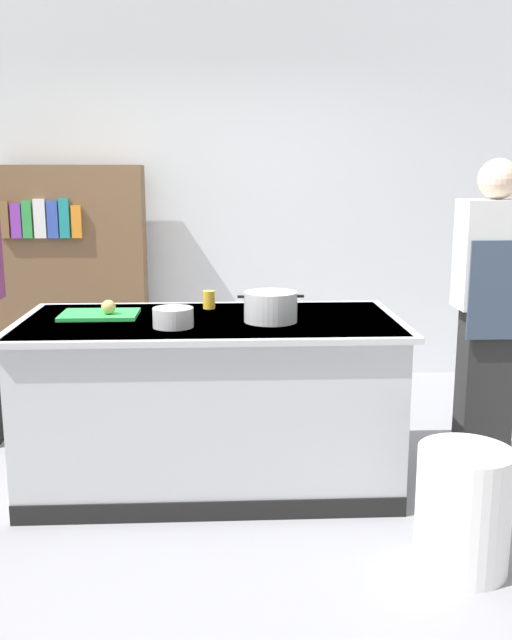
# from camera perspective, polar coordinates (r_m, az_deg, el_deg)

# --- Properties ---
(ground_plane) EXTENTS (10.00, 10.00, 0.00)m
(ground_plane) POSITION_cam_1_polar(r_m,az_deg,el_deg) (3.93, -3.59, -12.85)
(ground_plane) COLOR gray
(back_wall) EXTENTS (6.40, 0.12, 3.00)m
(back_wall) POSITION_cam_1_polar(r_m,az_deg,el_deg) (5.68, -3.51, 10.36)
(back_wall) COLOR silver
(back_wall) RESTS_ON ground_plane
(counter_island) EXTENTS (1.98, 0.98, 0.90)m
(counter_island) POSITION_cam_1_polar(r_m,az_deg,el_deg) (3.76, -3.68, -6.41)
(counter_island) COLOR #B7BABF
(counter_island) RESTS_ON ground_plane
(cutting_board) EXTENTS (0.40, 0.28, 0.02)m
(cutting_board) POSITION_cam_1_polar(r_m,az_deg,el_deg) (3.80, -12.55, 0.43)
(cutting_board) COLOR green
(cutting_board) RESTS_ON counter_island
(onion) EXTENTS (0.08, 0.08, 0.08)m
(onion) POSITION_cam_1_polar(r_m,az_deg,el_deg) (3.74, -11.85, 1.04)
(onion) COLOR tan
(onion) RESTS_ON cutting_board
(stock_pot) EXTENTS (0.34, 0.27, 0.15)m
(stock_pot) POSITION_cam_1_polar(r_m,az_deg,el_deg) (3.57, 1.19, 1.08)
(stock_pot) COLOR #B7BABF
(stock_pot) RESTS_ON counter_island
(mixing_bowl) EXTENTS (0.20, 0.20, 0.10)m
(mixing_bowl) POSITION_cam_1_polar(r_m,az_deg,el_deg) (3.47, -6.73, 0.21)
(mixing_bowl) COLOR #B7BABF
(mixing_bowl) RESTS_ON counter_island
(juice_cup) EXTENTS (0.07, 0.07, 0.10)m
(juice_cup) POSITION_cam_1_polar(r_m,az_deg,el_deg) (3.92, -3.82, 1.65)
(juice_cup) COLOR yellow
(juice_cup) RESTS_ON counter_island
(trash_bin) EXTENTS (0.39, 0.39, 0.53)m
(trash_bin) POSITION_cam_1_polar(r_m,az_deg,el_deg) (3.16, 16.40, -14.49)
(trash_bin) COLOR white
(trash_bin) RESTS_ON ground_plane
(person_chef) EXTENTS (0.38, 0.25, 1.72)m
(person_chef) POSITION_cam_1_polar(r_m,az_deg,el_deg) (4.15, 18.41, 1.11)
(person_chef) COLOR #292929
(person_chef) RESTS_ON ground_plane
(bookshelf) EXTENTS (1.10, 0.31, 1.70)m
(bookshelf) POSITION_cam_1_polar(r_m,az_deg,el_deg) (5.55, -14.59, 3.27)
(bookshelf) COLOR brown
(bookshelf) RESTS_ON ground_plane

